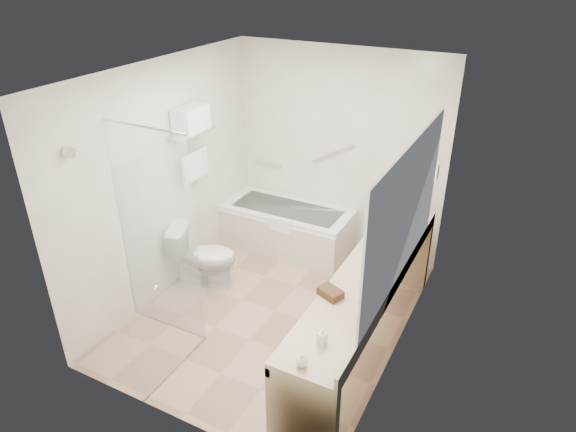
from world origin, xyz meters
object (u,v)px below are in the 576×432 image
at_px(amenity_basket, 330,293).
at_px(water_bottle_left, 396,209).
at_px(bathtub, 287,228).
at_px(toilet, 204,257).
at_px(vanity_counter, 366,296).

height_order(amenity_basket, water_bottle_left, water_bottle_left).
bearing_deg(amenity_basket, bathtub, 126.73).
bearing_deg(water_bottle_left, toilet, -151.05).
bearing_deg(water_bottle_left, bathtub, 174.29).
xyz_separation_m(vanity_counter, amenity_basket, (-0.18, -0.41, 0.24)).
distance_m(vanity_counter, amenity_basket, 0.51).
relative_size(bathtub, vanity_counter, 0.59).
distance_m(vanity_counter, water_bottle_left, 1.29).
height_order(vanity_counter, toilet, vanity_counter).
distance_m(bathtub, vanity_counter, 2.09).
height_order(toilet, amenity_basket, amenity_basket).
bearing_deg(amenity_basket, toilet, 160.30).
relative_size(bathtub, water_bottle_left, 8.58).
xyz_separation_m(vanity_counter, toilet, (-1.97, 0.23, -0.28)).
distance_m(bathtub, toilet, 1.25).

